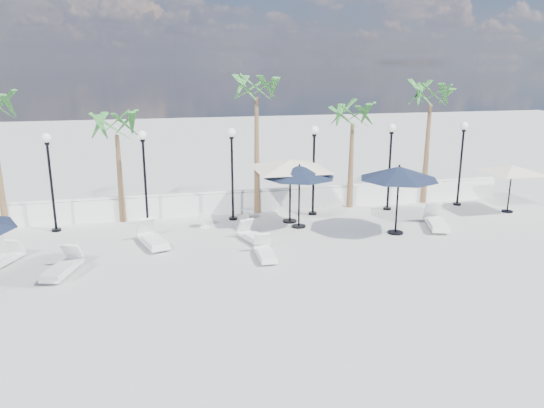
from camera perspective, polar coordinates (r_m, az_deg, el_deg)
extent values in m
plane|color=#B0B0AB|center=(16.33, -0.60, -8.05)|extent=(100.00, 100.00, 0.00)
cube|color=white|center=(23.19, -4.61, 0.08)|extent=(26.00, 0.30, 0.90)
cube|color=white|center=(23.06, -4.63, 1.33)|extent=(26.00, 0.12, 0.08)
cylinder|color=black|center=(22.43, -22.18, -2.59)|extent=(0.36, 0.36, 0.10)
cylinder|color=black|center=(22.01, -22.61, 1.64)|extent=(0.10, 0.10, 3.50)
cylinder|color=black|center=(21.71, -23.05, 6.01)|extent=(0.18, 0.18, 0.10)
sphere|color=white|center=(21.69, -23.11, 6.55)|extent=(0.36, 0.36, 0.36)
cylinder|color=black|center=(22.11, -13.20, -2.10)|extent=(0.36, 0.36, 0.10)
cylinder|color=black|center=(21.68, -13.47, 2.20)|extent=(0.10, 0.10, 3.50)
cylinder|color=black|center=(21.39, -13.74, 6.65)|extent=(0.18, 0.18, 0.10)
sphere|color=white|center=(21.36, -13.78, 7.21)|extent=(0.36, 0.36, 0.36)
cylinder|color=black|center=(22.34, -4.20, -1.55)|extent=(0.36, 0.36, 0.10)
cylinder|color=black|center=(21.92, -4.29, 2.71)|extent=(0.10, 0.10, 3.50)
cylinder|color=black|center=(21.63, -4.37, 7.12)|extent=(0.18, 0.18, 0.10)
sphere|color=white|center=(21.60, -4.39, 7.67)|extent=(0.36, 0.36, 0.36)
cylinder|color=black|center=(23.11, 4.40, -0.99)|extent=(0.36, 0.36, 0.10)
cylinder|color=black|center=(22.70, 4.48, 3.14)|extent=(0.10, 0.10, 3.50)
cylinder|color=black|center=(22.42, 4.57, 7.39)|extent=(0.18, 0.18, 0.10)
sphere|color=white|center=(22.39, 4.58, 7.92)|extent=(0.36, 0.36, 0.36)
cylinder|color=black|center=(24.36, 12.28, -0.46)|extent=(0.36, 0.36, 0.10)
cylinder|color=black|center=(23.97, 12.51, 3.46)|extent=(0.10, 0.10, 3.50)
cylinder|color=black|center=(23.71, 12.74, 7.49)|extent=(0.18, 0.18, 0.10)
sphere|color=white|center=(23.68, 12.77, 7.99)|extent=(0.36, 0.36, 0.36)
cylinder|color=black|center=(26.02, 19.28, 0.02)|extent=(0.36, 0.36, 0.10)
cylinder|color=black|center=(25.66, 19.60, 3.68)|extent=(0.10, 0.10, 3.50)
cylinder|color=black|center=(25.41, 19.94, 7.44)|extent=(0.18, 0.18, 0.10)
sphere|color=white|center=(25.39, 19.98, 7.91)|extent=(0.36, 0.36, 0.36)
cone|color=brown|center=(22.49, -16.02, 2.61)|extent=(0.28, 0.28, 3.60)
cone|color=brown|center=(22.76, -1.64, 5.13)|extent=(0.28, 0.28, 5.00)
cone|color=brown|center=(24.07, 8.48, 4.06)|extent=(0.28, 0.28, 3.80)
cone|color=brown|center=(25.58, 16.29, 5.17)|extent=(0.28, 0.28, 4.60)
cube|color=silver|center=(19.48, -26.90, -5.46)|extent=(1.11, 1.66, 0.09)
cube|color=silver|center=(19.86, -25.92, -4.00)|extent=(0.60, 0.54, 0.49)
cube|color=silver|center=(17.80, -21.61, -6.64)|extent=(1.15, 1.95, 0.10)
cube|color=silver|center=(17.55, -21.99, -6.60)|extent=(0.93, 1.37, 0.10)
cube|color=silver|center=(18.30, -20.71, -4.73)|extent=(0.68, 0.59, 0.58)
cube|color=silver|center=(19.52, -1.95, -3.71)|extent=(1.05, 1.79, 0.09)
cube|color=silver|center=(19.30, -1.63, -3.62)|extent=(0.85, 1.25, 0.09)
cube|color=silver|center=(19.99, -2.90, -2.25)|extent=(0.63, 0.54, 0.53)
cube|color=silver|center=(19.58, -12.71, -3.95)|extent=(1.21, 2.10, 0.11)
cube|color=silver|center=(19.29, -12.49, -3.85)|extent=(0.98, 1.47, 0.11)
cube|color=silver|center=(20.20, -13.46, -2.23)|extent=(0.73, 0.63, 0.62)
cube|color=silver|center=(17.92, -0.73, -5.45)|extent=(0.59, 1.66, 0.09)
cube|color=silver|center=(17.68, -0.60, -5.40)|extent=(0.54, 1.13, 0.09)
cube|color=silver|center=(18.43, -1.13, -3.78)|extent=(0.53, 0.40, 0.52)
cube|color=silver|center=(22.11, 17.25, -2.07)|extent=(1.30, 2.16, 0.11)
cube|color=silver|center=(21.81, 17.42, -1.97)|extent=(1.05, 1.52, 0.11)
cube|color=silver|center=(22.78, 16.92, -0.48)|extent=(0.76, 0.66, 0.64)
cylinder|color=silver|center=(21.43, -7.24, -2.45)|extent=(0.39, 0.39, 0.03)
cylinder|color=silver|center=(21.37, -7.25, -1.89)|extent=(0.06, 0.06, 0.47)
cylinder|color=silver|center=(21.30, -7.28, -1.25)|extent=(0.51, 0.51, 0.03)
cylinder|color=silver|center=(22.16, -2.58, -1.76)|extent=(0.39, 0.39, 0.03)
cylinder|color=silver|center=(22.10, -2.59, -1.21)|extent=(0.06, 0.06, 0.47)
cylinder|color=silver|center=(22.03, -2.60, -0.59)|extent=(0.51, 0.51, 0.03)
cylinder|color=black|center=(21.32, 2.89, -2.40)|extent=(0.57, 0.57, 0.06)
cylinder|color=black|center=(20.99, 2.93, 0.72)|extent=(0.07, 0.07, 2.45)
cone|color=black|center=(20.76, 2.97, 3.51)|extent=(2.86, 2.86, 0.46)
sphere|color=black|center=(20.71, 2.98, 4.20)|extent=(0.08, 0.08, 0.08)
cylinder|color=black|center=(21.06, 13.12, -3.00)|extent=(0.60, 0.60, 0.06)
cylinder|color=black|center=(20.71, 13.32, 0.31)|extent=(0.08, 0.08, 2.58)
cone|color=black|center=(20.47, 13.51, 3.28)|extent=(3.01, 3.01, 0.48)
sphere|color=black|center=(20.42, 13.55, 4.02)|extent=(0.09, 0.09, 0.09)
cylinder|color=black|center=(21.98, 1.93, -1.84)|extent=(0.59, 0.59, 0.07)
cylinder|color=black|center=(21.65, 1.96, 1.36)|extent=(0.08, 0.08, 2.59)
pyramid|color=beige|center=(21.38, 1.99, 4.82)|extent=(5.74, 5.74, 0.39)
cylinder|color=black|center=(25.63, 23.97, -0.72)|extent=(0.48, 0.48, 0.06)
cylinder|color=black|center=(25.40, 24.21, 1.47)|extent=(0.06, 0.06, 2.07)
pyramid|color=beige|center=(25.19, 24.46, 3.81)|extent=(4.50, 4.50, 0.32)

